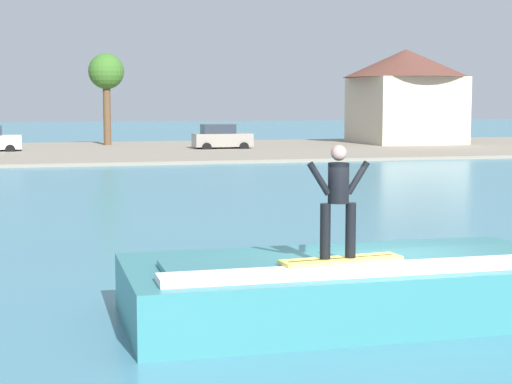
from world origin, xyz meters
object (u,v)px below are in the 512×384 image
surfboard (341,260)px  surfer (338,195)px  wave_crest (347,287)px  tree_short_bushy (106,74)px  house_gabled_white (405,92)px  car_far_shore (221,137)px

surfboard → surfer: size_ratio=1.14×
wave_crest → tree_short_bushy: tree_short_bushy is taller
surfer → surfboard: bearing=-0.9°
tree_short_bushy → house_gabled_white: bearing=-6.6°
surfboard → tree_short_bushy: tree_short_bushy is taller
wave_crest → surfboard: bearing=-118.5°
surfer → tree_short_bushy: (0.61, 51.76, 3.34)m
wave_crest → surfboard: surfboard is taller
wave_crest → tree_short_bushy: bearing=89.8°
surfer → car_far_shore: size_ratio=0.43×
house_gabled_white → car_far_shore: bearing=-166.1°
car_far_shore → wave_crest: bearing=-99.6°
surfboard → tree_short_bushy: size_ratio=0.28×
house_gabled_white → tree_short_bushy: size_ratio=1.41×
surfboard → tree_short_bushy: (0.56, 51.76, 4.34)m
wave_crest → car_far_shore: size_ratio=1.77×
house_gabled_white → tree_short_bushy: (-22.84, 2.64, 1.23)m
house_gabled_white → tree_short_bushy: house_gabled_white is taller
wave_crest → surfer: bearing=-122.2°
surfer → car_far_shore: surfer is taller
surfer → tree_short_bushy: size_ratio=0.25×
wave_crest → house_gabled_white: (23.05, 48.49, 3.69)m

